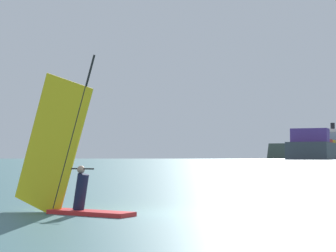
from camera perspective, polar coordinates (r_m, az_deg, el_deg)
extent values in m
plane|color=#386066|center=(17.29, -0.32, -8.27)|extent=(4000.00, 4000.00, 0.00)
cube|color=red|center=(16.95, -7.33, -8.15)|extent=(2.68, 1.22, 0.12)
cylinder|color=black|center=(17.29, -8.91, -0.64)|extent=(1.49, 0.35, 4.36)
cube|color=yellow|center=(17.80, -10.86, -1.76)|extent=(2.88, 0.62, 4.24)
cylinder|color=black|center=(17.39, -9.37, -4.00)|extent=(1.77, 0.39, 0.04)
cylinder|color=#191E38|center=(17.13, -8.24, -6.19)|extent=(0.54, 0.41, 1.05)
sphere|color=tan|center=(17.11, -8.23, -4.10)|extent=(0.22, 0.22, 0.22)
cube|color=#3F444C|center=(531.26, 14.44, -2.38)|extent=(38.35, 171.81, 13.07)
cube|color=silver|center=(595.76, 15.32, -1.04)|extent=(27.61, 17.57, 15.71)
cylinder|color=black|center=(596.21, 15.31, 0.00)|extent=(4.00, 4.00, 6.00)
cube|color=red|center=(553.86, 14.77, -1.45)|extent=(27.76, 17.17, 5.20)
cube|color=#99999E|center=(536.49, 14.50, -1.13)|extent=(27.76, 17.17, 10.40)
cube|color=#1E66AD|center=(518.96, 14.23, -1.50)|extent=(27.76, 17.17, 2.60)
cube|color=gold|center=(501.54, 13.94, -1.46)|extent=(27.76, 17.17, 2.60)
cube|color=red|center=(484.13, 13.62, -1.41)|extent=(27.76, 17.17, 2.60)
cube|color=#59388C|center=(466.87, 13.27, -0.88)|extent=(27.76, 17.17, 10.40)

